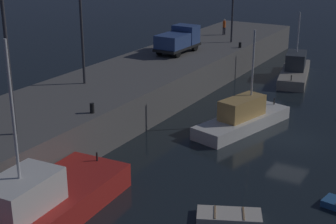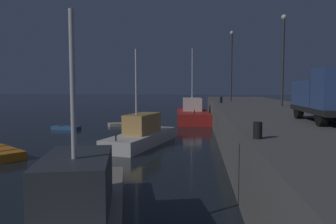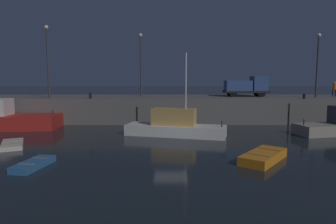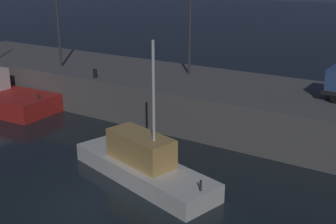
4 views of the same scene
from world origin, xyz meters
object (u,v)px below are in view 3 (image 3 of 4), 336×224
(rowboat_blue_far, at_px, (13,144))
(lamp_post_east, at_px, (141,59))
(lamp_post_central, at_px, (318,60))
(dockworker, at_px, (335,88))
(dinghy_orange_near, at_px, (34,164))
(utility_truck, at_px, (247,86))
(lamp_post_west, at_px, (48,56))
(rowboat_white_mid, at_px, (264,157))
(fishing_trawler_red, at_px, (175,126))
(bollard_west, at_px, (91,96))
(bollard_central, at_px, (305,96))

(rowboat_blue_far, distance_m, lamp_post_east, 18.82)
(lamp_post_central, height_order, dockworker, lamp_post_central)
(dinghy_orange_near, relative_size, utility_truck, 0.58)
(dinghy_orange_near, distance_m, lamp_post_central, 30.53)
(lamp_post_west, distance_m, lamp_post_central, 30.02)
(rowboat_white_mid, distance_m, lamp_post_west, 25.97)
(fishing_trawler_red, bearing_deg, rowboat_blue_far, -160.40)
(utility_truck, bearing_deg, lamp_post_east, 175.81)
(fishing_trawler_red, xyz_separation_m, bollard_west, (-8.98, 6.51, 2.26))
(lamp_post_central, height_order, bollard_west, lamp_post_central)
(dinghy_orange_near, height_order, lamp_post_central, lamp_post_central)
(lamp_post_east, height_order, utility_truck, lamp_post_east)
(rowboat_blue_far, relative_size, lamp_post_central, 0.49)
(rowboat_blue_far, relative_size, lamp_post_west, 0.44)
(rowboat_white_mid, height_order, bollard_west, bollard_west)
(rowboat_blue_far, bearing_deg, rowboat_white_mid, -12.46)
(dockworker, relative_size, bollard_west, 2.77)
(dinghy_orange_near, height_order, bollard_west, bollard_west)
(fishing_trawler_red, relative_size, lamp_post_west, 1.13)
(lamp_post_west, height_order, bollard_west, lamp_post_west)
(fishing_trawler_red, distance_m, lamp_post_east, 13.50)
(dinghy_orange_near, bearing_deg, lamp_post_central, 35.62)
(dockworker, bearing_deg, fishing_trawler_red, -151.94)
(lamp_post_west, bearing_deg, bollard_west, -16.24)
(utility_truck, height_order, dockworker, utility_truck)
(lamp_post_west, xyz_separation_m, dockworker, (33.39, 2.37, -3.65))
(lamp_post_central, xyz_separation_m, bollard_west, (-25.01, -1.47, -3.89))
(lamp_post_central, bearing_deg, lamp_post_east, 170.79)
(fishing_trawler_red, height_order, lamp_post_central, lamp_post_central)
(lamp_post_east, relative_size, lamp_post_central, 1.06)
(rowboat_blue_far, height_order, dockworker, dockworker)
(lamp_post_west, relative_size, lamp_post_central, 1.12)
(bollard_west, bearing_deg, dockworker, 7.68)
(dinghy_orange_near, bearing_deg, bollard_central, 35.03)
(rowboat_white_mid, height_order, lamp_post_central, lamp_post_central)
(lamp_post_east, distance_m, bollard_central, 19.00)
(fishing_trawler_red, distance_m, utility_truck, 13.92)
(lamp_post_west, distance_m, dockworker, 33.67)
(bollard_west, height_order, bollard_central, bollard_west)
(rowboat_blue_far, height_order, bollard_west, bollard_west)
(fishing_trawler_red, xyz_separation_m, lamp_post_central, (16.03, 7.98, 6.15))
(lamp_post_central, bearing_deg, dockworker, 35.04)
(lamp_post_east, distance_m, bollard_west, 8.04)
(lamp_post_central, xyz_separation_m, dockworker, (3.37, 2.36, -3.20))
(lamp_post_east, distance_m, dockworker, 23.60)
(fishing_trawler_red, xyz_separation_m, bollard_central, (13.89, 6.11, 2.21))
(lamp_post_central, bearing_deg, lamp_post_west, -179.98)
(fishing_trawler_red, height_order, rowboat_blue_far, fishing_trawler_red)
(utility_truck, relative_size, bollard_west, 8.27)
(bollard_central, bearing_deg, utility_truck, 140.46)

